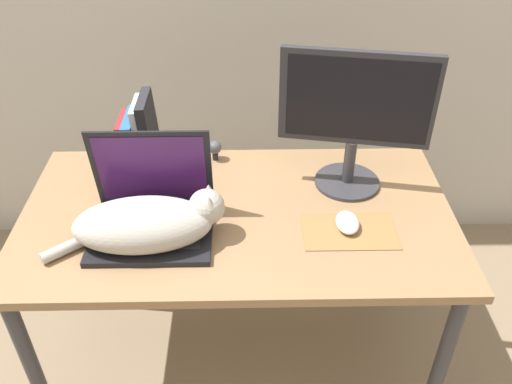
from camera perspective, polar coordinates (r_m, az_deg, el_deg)
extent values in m
cube|color=#93704C|center=(1.63, -1.99, -2.52)|extent=(1.29, 0.70, 0.03)
cylinder|color=#38383D|center=(1.80, -22.12, -17.61)|extent=(0.04, 0.04, 0.69)
cylinder|color=#38383D|center=(1.78, 18.70, -17.39)|extent=(0.04, 0.04, 0.69)
cylinder|color=#38383D|center=(2.18, -17.61, -4.95)|extent=(0.04, 0.04, 0.69)
cylinder|color=#38383D|center=(2.16, 14.32, -4.64)|extent=(0.04, 0.04, 0.69)
cube|color=black|center=(1.56, -10.87, -4.18)|extent=(0.34, 0.27, 0.02)
cube|color=#28282D|center=(1.54, -10.98, -4.21)|extent=(0.28, 0.14, 0.00)
cube|color=black|center=(1.56, -10.89, 2.46)|extent=(0.34, 0.05, 0.26)
cube|color=#421956|center=(1.56, -10.91, 2.34)|extent=(0.31, 0.04, 0.23)
ellipsoid|color=#B2ADA3|center=(1.50, -11.83, -3.39)|extent=(0.39, 0.21, 0.14)
sphere|color=#B2ADA3|center=(1.49, -5.22, -1.57)|extent=(0.10, 0.10, 0.10)
cone|color=#B2ADA3|center=(1.49, -5.00, 0.25)|extent=(0.04, 0.04, 0.03)
cone|color=#B2ADA3|center=(1.44, -4.96, -1.05)|extent=(0.04, 0.04, 0.03)
cylinder|color=#B2ADA3|center=(1.56, -19.32, -5.58)|extent=(0.13, 0.11, 0.03)
cylinder|color=#333338|center=(1.76, 9.55, 1.08)|extent=(0.21, 0.21, 0.01)
cylinder|color=#333338|center=(1.71, 9.81, 3.19)|extent=(0.04, 0.04, 0.14)
cube|color=#28282D|center=(1.61, 10.60, 9.63)|extent=(0.45, 0.10, 0.29)
cube|color=black|center=(1.60, 10.75, 9.43)|extent=(0.41, 0.08, 0.25)
cube|color=olive|center=(1.57, 9.79, -4.07)|extent=(0.27, 0.16, 0.00)
ellipsoid|color=silver|center=(1.57, 9.60, -3.18)|extent=(0.07, 0.10, 0.03)
cube|color=maroon|center=(1.81, -13.66, 4.97)|extent=(0.02, 0.14, 0.18)
cube|color=#285B93|center=(1.80, -12.77, 5.09)|extent=(0.04, 0.16, 0.19)
cube|color=white|center=(1.79, -11.97, 5.76)|extent=(0.03, 0.14, 0.24)
cube|color=#232328|center=(1.78, -11.14, 6.04)|extent=(0.04, 0.16, 0.26)
cylinder|color=#232328|center=(1.85, -4.30, 3.79)|extent=(0.02, 0.02, 0.02)
sphere|color=#4C4C51|center=(1.83, -4.35, 4.70)|extent=(0.04, 0.04, 0.04)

